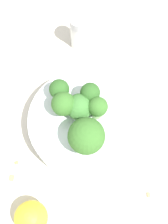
% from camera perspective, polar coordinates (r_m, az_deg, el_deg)
% --- Properties ---
extents(ground_plane, '(3.00, 3.00, 0.00)m').
position_cam_1_polar(ground_plane, '(0.57, 0.00, -3.07)').
color(ground_plane, beige).
extents(bowl, '(0.19, 0.19, 0.05)m').
position_cam_1_polar(bowl, '(0.54, 0.00, -2.24)').
color(bowl, silver).
rests_on(bowl, ground_plane).
extents(broccoli_floret_0, '(0.04, 0.04, 0.05)m').
position_cam_1_polar(broccoli_floret_0, '(0.50, -0.86, 0.90)').
color(broccoli_floret_0, '#8EB770').
rests_on(broccoli_floret_0, bowl).
extents(broccoli_floret_1, '(0.03, 0.03, 0.05)m').
position_cam_1_polar(broccoli_floret_1, '(0.50, 1.12, 3.39)').
color(broccoli_floret_1, '#84AD66').
rests_on(broccoli_floret_1, bowl).
extents(broccoli_floret_2, '(0.06, 0.06, 0.07)m').
position_cam_1_polar(broccoli_floret_2, '(0.47, 0.47, -4.42)').
color(broccoli_floret_2, '#7A9E5B').
rests_on(broccoli_floret_2, bowl).
extents(broccoli_floret_3, '(0.03, 0.03, 0.05)m').
position_cam_1_polar(broccoli_floret_3, '(0.51, -4.53, 4.06)').
color(broccoli_floret_3, '#84AD66').
rests_on(broccoli_floret_3, bowl).
extents(broccoli_floret_4, '(0.03, 0.03, 0.05)m').
position_cam_1_polar(broccoli_floret_4, '(0.49, 2.50, 0.79)').
color(broccoli_floret_4, '#8EB770').
rests_on(broccoli_floret_4, bowl).
extents(broccoli_floret_5, '(0.04, 0.04, 0.05)m').
position_cam_1_polar(broccoli_floret_5, '(0.49, -3.77, 1.40)').
color(broccoli_floret_5, '#8EB770').
rests_on(broccoli_floret_5, bowl).
extents(pepper_shaker, '(0.03, 0.03, 0.08)m').
position_cam_1_polar(pepper_shaker, '(0.61, -0.95, 14.46)').
color(pepper_shaker, silver).
rests_on(pepper_shaker, ground_plane).
extents(lemon_wedge, '(0.05, 0.05, 0.05)m').
position_cam_1_polar(lemon_wedge, '(0.52, -9.66, -18.52)').
color(lemon_wedge, yellow).
rests_on(lemon_wedge, ground_plane).
extents(almond_crumb_0, '(0.01, 0.01, 0.01)m').
position_cam_1_polar(almond_crumb_0, '(0.55, 11.79, -14.61)').
color(almond_crumb_0, tan).
rests_on(almond_crumb_0, ground_plane).
extents(almond_crumb_1, '(0.01, 0.01, 0.01)m').
position_cam_1_polar(almond_crumb_1, '(0.56, -12.30, -9.02)').
color(almond_crumb_1, '#AD7F4C').
rests_on(almond_crumb_1, ground_plane).
extents(almond_crumb_2, '(0.01, 0.01, 0.01)m').
position_cam_1_polar(almond_crumb_2, '(0.55, -13.14, -11.66)').
color(almond_crumb_2, tan).
rests_on(almond_crumb_2, ground_plane).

